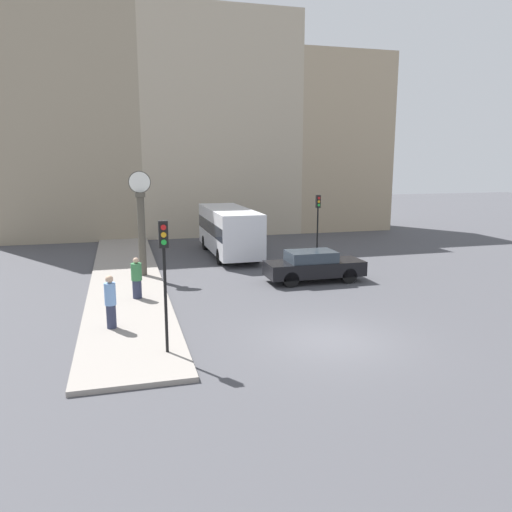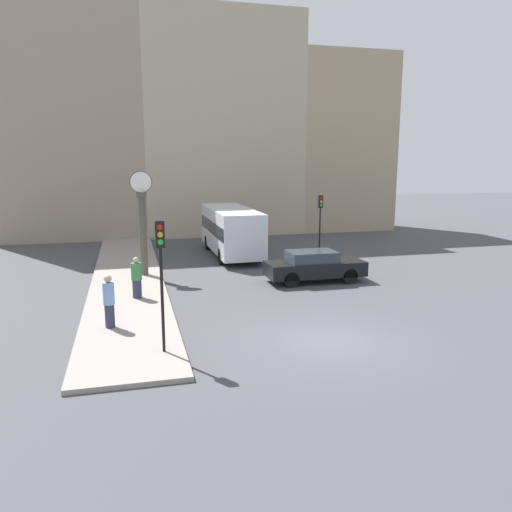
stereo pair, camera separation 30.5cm
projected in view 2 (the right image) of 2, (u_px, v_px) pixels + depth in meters
name	position (u px, v px, depth m)	size (l,w,h in m)	color
ground_plane	(328.00, 340.00, 15.92)	(120.00, 120.00, 0.00)	#47474C
sidewalk_corner	(128.00, 278.00, 23.98)	(3.24, 24.16, 0.15)	gray
building_row	(198.00, 128.00, 37.65)	(29.91, 5.00, 17.00)	gray
sedan_car	(314.00, 266.00, 23.38)	(4.61, 1.71, 1.47)	black
bus_distant	(231.00, 229.00, 29.64)	(2.37, 7.86, 2.82)	silver
traffic_light_near	(161.00, 259.00, 14.07)	(0.26, 0.24, 3.85)	black
traffic_light_far	(320.00, 212.00, 29.82)	(0.26, 0.24, 3.59)	black
street_clock	(143.00, 225.00, 23.86)	(1.04, 0.46, 5.00)	#4C473D
pedestrian_blue_stripe	(109.00, 301.00, 16.52)	(0.37, 0.37, 1.80)	#2D334C
pedestrian_green_hoodie	(137.00, 278.00, 20.12)	(0.43, 0.43, 1.67)	#2D334C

